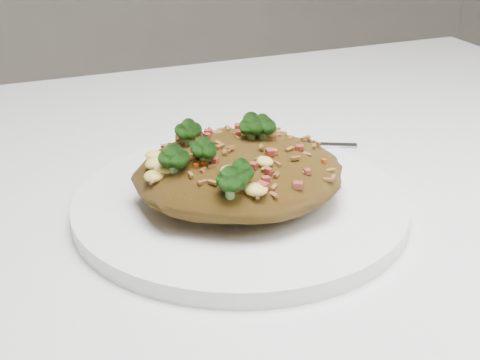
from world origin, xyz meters
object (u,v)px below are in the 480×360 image
object	(u,v)px
fork	(281,144)
fried_rice	(239,164)
dining_table	(181,287)
plate	(240,204)

from	to	relation	value
fork	fried_rice	bearing A→B (deg)	-107.10
dining_table	plate	world-z (taller)	plate
plate	fried_rice	distance (m)	0.04
dining_table	fried_rice	bearing A→B (deg)	-44.59
dining_table	fork	distance (m)	0.17
dining_table	plate	size ratio (longest dim) A/B	4.37
fried_rice	fork	world-z (taller)	fried_rice
fried_rice	fork	bearing A→B (deg)	47.65
dining_table	fried_rice	distance (m)	0.15
plate	dining_table	bearing A→B (deg)	136.36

